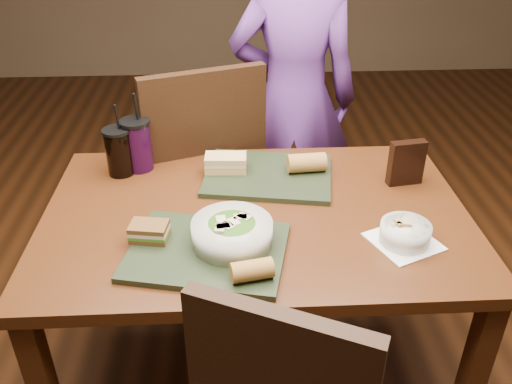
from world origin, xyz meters
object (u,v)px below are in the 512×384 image
cup_berry (137,144)px  chip_bag (406,163)px  soup_bowl (405,233)px  cup_cola (119,151)px  tray_near (207,252)px  chair_far (209,175)px  baguette_far (307,163)px  sandwich_far (226,163)px  baguette_near (252,270)px  sandwich_near (149,231)px  diner (293,101)px  salad_bowl (232,231)px  tray_far (268,175)px  dining_table (256,235)px

cup_berry → chip_bag: bearing=-9.6°
soup_bowl → cup_cola: size_ratio=0.88×
tray_near → cup_berry: bearing=116.1°
chair_far → baguette_far: (0.34, -0.31, 0.21)m
sandwich_far → baguette_far: baguette_far is taller
chair_far → cup_berry: (-0.23, -0.23, 0.25)m
soup_bowl → baguette_near: baguette_near is taller
sandwich_near → diner: bearing=62.7°
tray_near → sandwich_far: size_ratio=2.93×
diner → baguette_near: 1.21m
salad_bowl → tray_far: bearing=71.7°
sandwich_near → chip_bag: size_ratio=0.75×
baguette_near → salad_bowl: bearing=107.0°
cup_cola → diner: bearing=41.3°
tray_near → cup_cola: (-0.31, 0.47, 0.07)m
diner → tray_near: 1.11m
salad_bowl → tray_near: bearing=-158.8°
cup_berry → chip_bag: cup_berry is taller
chair_far → sandwich_far: chair_far is taller
tray_near → cup_cola: 0.57m
tray_near → sandwich_far: 0.45m
chair_far → tray_near: size_ratio=2.52×
tray_near → tray_far: size_ratio=1.00×
dining_table → chip_bag: (0.50, 0.15, 0.17)m
dining_table → chair_far: chair_far is taller
diner → tray_far: bearing=82.5°
dining_table → baguette_far: 0.32m
tray_near → chip_bag: 0.74m
baguette_far → cup_cola: cup_cola is taller
salad_bowl → baguette_near: size_ratio=2.11×
sandwich_far → chip_bag: 0.60m
chair_far → salad_bowl: chair_far is taller
dining_table → tray_far: (0.05, 0.21, 0.10)m
tray_far → baguette_near: 0.55m
dining_table → baguette_near: bearing=-94.7°
diner → sandwich_near: bearing=69.1°
chair_far → cup_cola: bearing=-137.9°
chip_bag → sandwich_near: bearing=-168.7°
baguette_near → tray_near: bearing=132.2°
chair_far → baguette_near: chair_far is taller
dining_table → salad_bowl: 0.24m
chip_bag → diner: bearing=103.7°
salad_bowl → dining_table: bearing=67.3°
baguette_far → chip_bag: 0.33m
chair_far → baguette_near: (0.13, -0.86, 0.21)m
diner → sandwich_near: 1.12m
cup_cola → cup_berry: bearing=29.8°
dining_table → salad_bowl: salad_bowl is taller
tray_near → chair_far: bearing=91.4°
chair_far → tray_near: bearing=-88.6°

